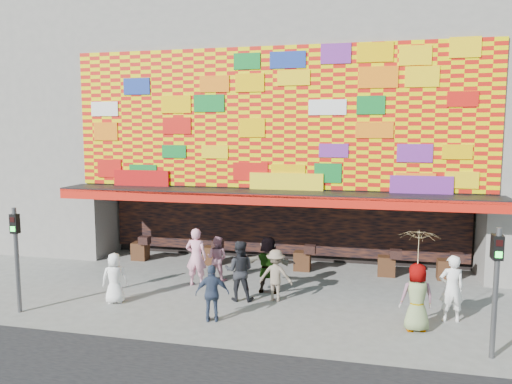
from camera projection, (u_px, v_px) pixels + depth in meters
ground at (244, 312)px, 14.19m from camera, size 90.00×90.00×0.00m
shop_building at (292, 128)px, 21.44m from camera, size 15.20×9.40×10.00m
neighbor_left at (27, 112)px, 24.17m from camera, size 11.00×8.00×12.00m
signal_left at (16, 248)px, 13.94m from camera, size 0.22×0.20×3.00m
signal_right at (496, 278)px, 11.08m from camera, size 0.22×0.20×3.00m
ped_a at (115, 278)px, 14.84m from camera, size 0.87×0.73×1.52m
ped_b at (196, 257)px, 16.48m from camera, size 0.73×0.50×1.94m
ped_c at (239, 271)px, 15.06m from camera, size 0.97×0.79×1.84m
ped_d at (276, 275)px, 15.05m from camera, size 1.01×0.58×1.57m
ped_e at (212, 293)px, 13.39m from camera, size 0.98×0.62×1.56m
ped_f at (268, 265)px, 15.78m from camera, size 1.71×0.64×1.81m
ped_g at (417, 297)px, 12.75m from camera, size 0.98×0.76×1.77m
ped_h at (452, 288)px, 13.38m from camera, size 0.73×0.55×1.83m
ped_i at (217, 258)px, 17.12m from camera, size 0.82×0.68×1.53m
parasol at (419, 248)px, 12.59m from camera, size 1.18×1.20×1.88m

